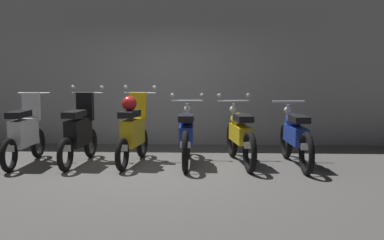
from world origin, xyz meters
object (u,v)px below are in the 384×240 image
motorbike_slot_3 (186,134)px  motorbike_slot_5 (295,136)px  motorbike_slot_2 (133,130)px  motorbike_slot_0 (25,133)px  motorbike_slot_1 (79,132)px  motorbike_slot_4 (240,135)px

motorbike_slot_3 → motorbike_slot_5: (1.78, -0.10, -0.00)m
motorbike_slot_2 → motorbike_slot_5: 2.67m
motorbike_slot_2 → motorbike_slot_3: motorbike_slot_2 is taller
motorbike_slot_0 → motorbike_slot_2: motorbike_slot_2 is taller
motorbike_slot_1 → motorbike_slot_5: (3.56, -0.01, -0.04)m
motorbike_slot_0 → motorbike_slot_2: size_ratio=1.00×
motorbike_slot_1 → motorbike_slot_4: size_ratio=0.87×
motorbike_slot_3 → motorbike_slot_5: bearing=-3.1°
motorbike_slot_2 → motorbike_slot_4: motorbike_slot_2 is taller
motorbike_slot_5 → motorbike_slot_4: bearing=173.9°
motorbike_slot_4 → motorbike_slot_5: bearing=-6.1°
motorbike_slot_0 → motorbike_slot_2: 1.79m
motorbike_slot_2 → motorbike_slot_5: size_ratio=0.86×
motorbike_slot_0 → motorbike_slot_3: (2.67, 0.15, -0.03)m
motorbike_slot_1 → motorbike_slot_3: motorbike_slot_1 is taller
motorbike_slot_0 → motorbike_slot_3: motorbike_slot_0 is taller
motorbike_slot_3 → motorbike_slot_5: size_ratio=1.00×
motorbike_slot_4 → motorbike_slot_5: (0.89, -0.10, -0.00)m
motorbike_slot_0 → motorbike_slot_1: motorbike_slot_1 is taller
motorbike_slot_1 → motorbike_slot_2: size_ratio=1.00×
motorbike_slot_2 → motorbike_slot_3: (0.89, 0.04, -0.08)m
motorbike_slot_5 → motorbike_slot_0: bearing=-179.3°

